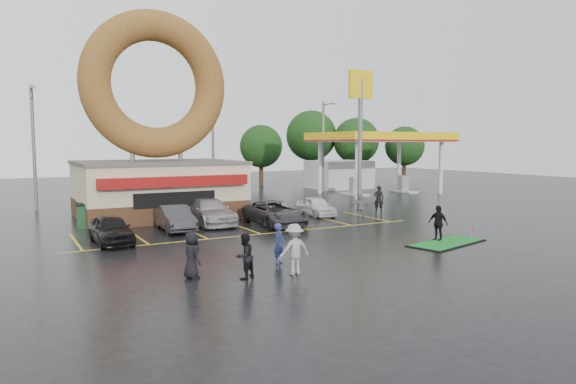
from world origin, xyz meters
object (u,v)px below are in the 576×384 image
streetlight_mid (213,144)px  dumpster (93,216)px  shell_sign (360,112)px  person_cameraman (438,223)px  car_black (111,229)px  streetlight_left (34,145)px  gas_station (362,155)px  streetlight_right (324,144)px  car_white (316,206)px  putting_green (447,243)px  car_silver (210,212)px  donut_shop (157,149)px  person_blue (279,244)px  car_grey (275,213)px  car_dgrey (175,218)px

streetlight_mid → dumpster: 16.17m
shell_sign → person_cameraman: (-6.18, -14.67, -6.48)m
dumpster → car_black: bearing=-85.2°
streetlight_left → dumpster: (2.50, -9.59, -4.13)m
gas_station → streetlight_right: streetlight_right is taller
car_white → streetlight_left: bearing=148.8°
streetlight_mid → putting_green: bearing=-83.5°
gas_station → car_white: size_ratio=3.60×
streetlight_left → car_silver: streetlight_left is taller
car_white → putting_green: bearing=-83.2°
car_black → car_silver: size_ratio=0.77×
donut_shop → person_blue: bearing=-87.7°
gas_station → streetlight_right: 4.26m
car_white → streetlight_mid: bearing=105.3°
car_black → car_grey: bearing=4.3°
streetlight_right → dumpster: streetlight_right is taller
streetlight_left → car_silver: bearing=-53.6°
gas_station → dumpster: (-27.50, -10.61, -3.05)m
dumpster → putting_green: 19.77m
person_cameraman → streetlight_mid: bearing=173.9°
gas_station → person_cameraman: (-13.18, -23.61, -2.80)m
streetlight_right → person_blue: bearing=-126.3°
donut_shop → person_cameraman: (9.82, -15.65, -3.57)m
donut_shop → putting_green: 19.53m
car_silver → car_white: (7.58, 0.00, -0.12)m
donut_shop → car_black: (-4.53, -8.37, -3.77)m
streetlight_left → car_silver: (8.80, -11.92, -4.02)m
streetlight_right → putting_green: 27.32m
car_black → streetlight_left: bearing=97.1°
gas_station → dumpster: bearing=-158.9°
gas_station → person_blue: bearing=-132.9°
gas_station → person_cameraman: bearing=-119.2°
car_white → shell_sign: bearing=36.0°
streetlight_left → person_cameraman: 28.43m
streetlight_left → car_grey: bearing=-49.8°
streetlight_left → car_grey: streetlight_left is taller
car_white → person_blue: (-8.73, -11.09, 0.18)m
car_silver → dumpster: 6.72m
gas_station → putting_green: 27.90m
donut_shop → streetlight_right: donut_shop is taller
streetlight_mid → car_white: size_ratio=2.38×
car_white → person_cameraman: 10.69m
car_black → streetlight_mid: bearing=52.7°
gas_station → person_cameraman: 27.19m
car_dgrey → dumpster: car_dgrey is taller
person_cameraman → car_dgrey: bearing=-144.8°
streetlight_right → car_dgrey: streetlight_right is taller
car_black → car_silver: (6.32, 3.40, 0.07)m
car_silver → car_grey: 3.99m
donut_shop → putting_green: bearing=-59.1°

